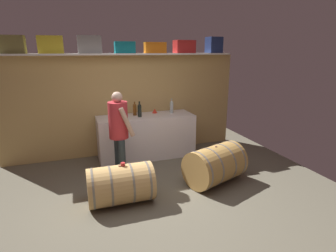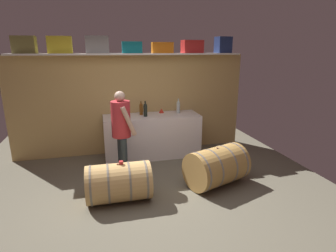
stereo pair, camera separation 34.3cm
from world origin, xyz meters
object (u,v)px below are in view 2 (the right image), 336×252
object	(u,v)px
work_cabinet	(152,136)
red_funnel	(161,111)
toolcase_yellow	(60,45)
wine_barrel_far	(216,166)
wine_bottle_amber	(141,109)
toolcase_olive	(24,45)
toolcase_grey	(97,45)
wine_glass	(122,114)
wine_barrel_near	(119,182)
toolcase_orange	(162,48)
wine_bottle_clear	(178,107)
winemaker_pouring	(122,126)
toolcase_teal	(132,47)
toolcase_red	(192,47)
wine_bottle_dark	(145,110)
toolcase_navy	(223,45)
tasting_cup	(121,162)

from	to	relation	value
work_cabinet	red_funnel	bearing A→B (deg)	37.24
toolcase_yellow	wine_barrel_far	size ratio (longest dim) A/B	0.39
wine_bottle_amber	red_funnel	distance (m)	0.45
toolcase_olive	toolcase_grey	world-z (taller)	toolcase_grey
wine_bottle_amber	red_funnel	bearing A→B (deg)	9.70
wine_glass	wine_barrel_near	bearing A→B (deg)	-97.57
toolcase_orange	wine_glass	bearing A→B (deg)	-153.12
wine_bottle_clear	red_funnel	size ratio (longest dim) A/B	2.77
work_cabinet	winemaker_pouring	size ratio (longest dim) A/B	1.29
toolcase_teal	toolcase_orange	bearing A→B (deg)	3.28
toolcase_olive	wine_barrel_far	bearing A→B (deg)	-27.78
toolcase_red	work_cabinet	distance (m)	2.01
wine_bottle_dark	wine_barrel_near	xyz separation A→B (m)	(-0.67, -1.58, -0.71)
toolcase_teal	wine_glass	size ratio (longest dim) A/B	2.73
toolcase_yellow	wine_bottle_amber	world-z (taller)	toolcase_yellow
wine_bottle_amber	toolcase_teal	bearing A→B (deg)	133.82
red_funnel	wine_barrel_near	world-z (taller)	red_funnel
toolcase_olive	toolcase_yellow	bearing A→B (deg)	2.56
toolcase_navy	red_funnel	world-z (taller)	toolcase_navy
toolcase_olive	wine_barrel_far	xyz separation A→B (m)	(3.00, -1.76, -1.91)
toolcase_red	wine_bottle_clear	bearing A→B (deg)	-157.65
toolcase_olive	wine_bottle_clear	size ratio (longest dim) A/B	1.27
wine_bottle_dark	winemaker_pouring	world-z (taller)	winemaker_pouring
toolcase_grey	toolcase_teal	size ratio (longest dim) A/B	1.12
toolcase_grey	wine_bottle_amber	size ratio (longest dim) A/B	1.53
toolcase_yellow	red_funnel	world-z (taller)	toolcase_yellow
toolcase_teal	wine_bottle_clear	xyz separation A→B (m)	(0.91, -0.16, -1.19)
toolcase_red	tasting_cup	world-z (taller)	toolcase_red
wine_barrel_far	wine_barrel_near	bearing A→B (deg)	164.39
wine_glass	red_funnel	world-z (taller)	wine_glass
toolcase_orange	wine_bottle_dark	distance (m)	1.29
wine_barrel_near	wine_bottle_dark	bearing A→B (deg)	67.39
toolcase_teal	wine_barrel_near	xyz separation A→B (m)	(-0.48, -1.87, -1.90)
work_cabinet	toolcase_red	bearing A→B (deg)	14.96
wine_glass	tasting_cup	xyz separation A→B (m)	(-0.15, -1.48, -0.36)
tasting_cup	wine_bottle_clear	bearing A→B (deg)	51.75
toolcase_teal	red_funnel	bearing A→B (deg)	-2.66
toolcase_olive	toolcase_grey	distance (m)	1.26
toolcase_teal	toolcase_red	bearing A→B (deg)	3.28
toolcase_olive	toolcase_navy	size ratio (longest dim) A/B	1.17
toolcase_teal	wine_barrel_far	bearing A→B (deg)	-54.85
toolcase_teal	wine_barrel_near	world-z (taller)	toolcase_teal
toolcase_navy	wine_barrel_near	world-z (taller)	toolcase_navy
work_cabinet	wine_glass	xyz separation A→B (m)	(-0.61, -0.14, 0.52)
work_cabinet	wine_barrel_near	world-z (taller)	work_cabinet
wine_bottle_dark	red_funnel	distance (m)	0.45
toolcase_olive	toolcase_teal	distance (m)	1.91
toolcase_olive	work_cabinet	distance (m)	2.88
wine_barrel_near	winemaker_pouring	xyz separation A→B (m)	(0.14, 0.79, 0.63)
toolcase_orange	wine_barrel_far	distance (m)	2.61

